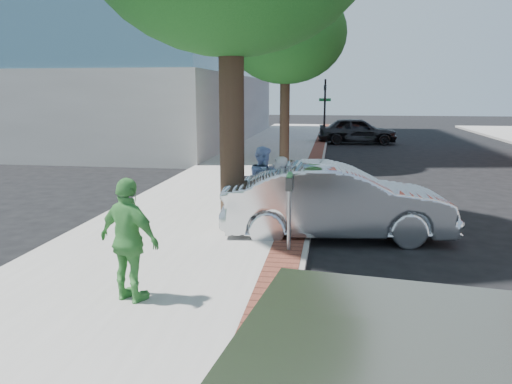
% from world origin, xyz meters
% --- Properties ---
extents(ground, '(120.00, 120.00, 0.00)m').
position_xyz_m(ground, '(0.00, 0.00, 0.00)').
color(ground, black).
rests_on(ground, ground).
extents(sidewalk, '(5.00, 60.00, 0.15)m').
position_xyz_m(sidewalk, '(-1.50, 8.00, 0.07)').
color(sidewalk, '#9E9991').
rests_on(sidewalk, ground).
extents(brick_strip, '(0.60, 60.00, 0.01)m').
position_xyz_m(brick_strip, '(0.70, 8.00, 0.15)').
color(brick_strip, brown).
rests_on(brick_strip, sidewalk).
extents(curb, '(0.10, 60.00, 0.15)m').
position_xyz_m(curb, '(1.05, 8.00, 0.07)').
color(curb, gray).
rests_on(curb, ground).
extents(office_base, '(18.20, 22.20, 4.00)m').
position_xyz_m(office_base, '(-13.00, 22.00, 2.00)').
color(office_base, gray).
rests_on(office_base, ground).
extents(signal_near, '(0.70, 0.15, 3.80)m').
position_xyz_m(signal_near, '(0.90, 22.00, 2.25)').
color(signal_near, black).
rests_on(signal_near, ground).
extents(tree_far, '(4.80, 4.80, 7.14)m').
position_xyz_m(tree_far, '(-0.50, 12.00, 5.30)').
color(tree_far, black).
rests_on(tree_far, sidewalk).
extents(parking_meter, '(0.12, 0.32, 1.47)m').
position_xyz_m(parking_meter, '(0.74, 0.55, 1.21)').
color(parking_meter, gray).
rests_on(parking_meter, sidewalk).
extents(person_gray, '(0.38, 0.58, 1.58)m').
position_xyz_m(person_gray, '(0.39, 1.91, 0.94)').
color(person_gray, '#A6A6AB').
rests_on(person_gray, sidewalk).
extents(person_officer, '(0.86, 0.97, 1.69)m').
position_xyz_m(person_officer, '(-0.06, 2.86, 0.99)').
color(person_officer, '#97B1E9').
rests_on(person_officer, sidewalk).
extents(person_green, '(1.12, 0.78, 1.76)m').
position_xyz_m(person_green, '(-1.25, -2.08, 1.03)').
color(person_green, '#469B46').
rests_on(person_green, sidewalk).
extents(sedan_silver, '(4.96, 2.23, 1.58)m').
position_xyz_m(sedan_silver, '(1.60, 2.05, 0.79)').
color(sedan_silver, silver).
rests_on(sedan_silver, ground).
extents(bg_car, '(4.71, 2.06, 1.58)m').
position_xyz_m(bg_car, '(2.87, 22.14, 0.79)').
color(bg_car, black).
rests_on(bg_car, ground).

